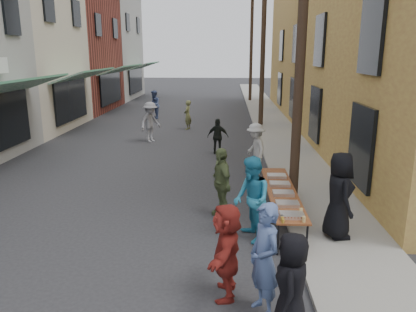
# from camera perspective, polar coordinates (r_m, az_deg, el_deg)

# --- Properties ---
(ground) EXTENTS (120.00, 120.00, 0.00)m
(ground) POSITION_cam_1_polar(r_m,az_deg,el_deg) (9.14, -13.38, -12.36)
(ground) COLOR #28282B
(ground) RESTS_ON ground
(sidewalk) EXTENTS (2.20, 60.00, 0.10)m
(sidewalk) POSITION_cam_1_polar(r_m,az_deg,el_deg) (23.30, 9.11, 4.30)
(sidewalk) COLOR gray
(sidewalk) RESTS_ON ground
(storefront_row) EXTENTS (8.00, 37.00, 9.00)m
(storefront_row) POSITION_cam_1_polar(r_m,az_deg,el_deg) (25.96, -26.55, 13.07)
(storefront_row) COLOR maroon
(storefront_row) RESTS_ON ground
(building_ochre) EXTENTS (10.00, 28.00, 10.00)m
(building_ochre) POSITION_cam_1_polar(r_m,az_deg,el_deg) (23.48, 25.42, 15.36)
(building_ochre) COLOR #A26F39
(building_ochre) RESTS_ON ground
(utility_pole_near) EXTENTS (0.26, 0.26, 9.00)m
(utility_pole_near) POSITION_cam_1_polar(r_m,az_deg,el_deg) (10.98, 13.05, 16.36)
(utility_pole_near) COLOR #2D2116
(utility_pole_near) RESTS_ON ground
(utility_pole_mid) EXTENTS (0.26, 0.26, 9.00)m
(utility_pole_mid) POSITION_cam_1_polar(r_m,az_deg,el_deg) (22.89, 7.76, 15.37)
(utility_pole_mid) COLOR #2D2116
(utility_pole_mid) RESTS_ON ground
(utility_pole_far) EXTENTS (0.26, 0.26, 9.00)m
(utility_pole_far) POSITION_cam_1_polar(r_m,az_deg,el_deg) (34.87, 6.11, 15.03)
(utility_pole_far) COLOR #2D2116
(utility_pole_far) RESTS_ON ground
(serving_table) EXTENTS (0.70, 4.00, 0.75)m
(serving_table) POSITION_cam_1_polar(r_m,az_deg,el_deg) (10.18, 10.31, -5.02)
(serving_table) COLOR maroon
(serving_table) RESTS_ON ground
(catering_tray_sausage) EXTENTS (0.50, 0.33, 0.08)m
(catering_tray_sausage) POSITION_cam_1_polar(r_m,az_deg,el_deg) (8.62, 11.71, -8.16)
(catering_tray_sausage) COLOR maroon
(catering_tray_sausage) RESTS_ON serving_table
(catering_tray_foil_b) EXTENTS (0.50, 0.33, 0.08)m
(catering_tray_foil_b) POSITION_cam_1_polar(r_m,az_deg,el_deg) (9.22, 11.11, -6.62)
(catering_tray_foil_b) COLOR #B2B2B7
(catering_tray_foil_b) RESTS_ON serving_table
(catering_tray_buns) EXTENTS (0.50, 0.33, 0.08)m
(catering_tray_buns) POSITION_cam_1_polar(r_m,az_deg,el_deg) (9.87, 10.55, -5.17)
(catering_tray_buns) COLOR tan
(catering_tray_buns) RESTS_ON serving_table
(catering_tray_foil_d) EXTENTS (0.50, 0.33, 0.08)m
(catering_tray_foil_d) POSITION_cam_1_polar(r_m,az_deg,el_deg) (10.53, 10.06, -3.90)
(catering_tray_foil_d) COLOR #B2B2B7
(catering_tray_foil_d) RESTS_ON serving_table
(catering_tray_buns_end) EXTENTS (0.50, 0.33, 0.08)m
(catering_tray_buns_end) POSITION_cam_1_polar(r_m,az_deg,el_deg) (11.19, 9.63, -2.78)
(catering_tray_buns_end) COLOR tan
(catering_tray_buns_end) RESTS_ON serving_table
(condiment_jar_a) EXTENTS (0.07, 0.07, 0.08)m
(condiment_jar_a) POSITION_cam_1_polar(r_m,az_deg,el_deg) (8.32, 10.50, -8.96)
(condiment_jar_a) COLOR #A57F26
(condiment_jar_a) RESTS_ON serving_table
(condiment_jar_b) EXTENTS (0.07, 0.07, 0.08)m
(condiment_jar_b) POSITION_cam_1_polar(r_m,az_deg,el_deg) (8.41, 10.41, -8.70)
(condiment_jar_b) COLOR #A57F26
(condiment_jar_b) RESTS_ON serving_table
(condiment_jar_c) EXTENTS (0.07, 0.07, 0.08)m
(condiment_jar_c) POSITION_cam_1_polar(r_m,az_deg,el_deg) (8.50, 10.33, -8.43)
(condiment_jar_c) COLOR #A57F26
(condiment_jar_c) RESTS_ON serving_table
(cup_stack) EXTENTS (0.08, 0.08, 0.12)m
(cup_stack) POSITION_cam_1_polar(r_m,az_deg,el_deg) (8.42, 13.33, -8.67)
(cup_stack) COLOR tan
(cup_stack) RESTS_ON serving_table
(guest_front_a) EXTENTS (0.67, 0.88, 1.61)m
(guest_front_a) POSITION_cam_1_polar(r_m,az_deg,el_deg) (6.21, 11.68, -17.46)
(guest_front_a) COLOR black
(guest_front_a) RESTS_ON ground
(guest_front_b) EXTENTS (0.68, 0.80, 1.85)m
(guest_front_b) POSITION_cam_1_polar(r_m,az_deg,el_deg) (6.55, 7.94, -14.25)
(guest_front_b) COLOR #4C6294
(guest_front_b) RESTS_ON ground
(guest_front_c) EXTENTS (0.94, 1.08, 1.89)m
(guest_front_c) POSITION_cam_1_polar(r_m,az_deg,el_deg) (8.91, 6.14, -6.10)
(guest_front_c) COLOR teal
(guest_front_c) RESTS_ON ground
(guest_front_d) EXTENTS (0.96, 1.28, 1.76)m
(guest_front_d) POSITION_cam_1_polar(r_m,az_deg,el_deg) (13.80, 6.70, 0.99)
(guest_front_d) COLOR beige
(guest_front_d) RESTS_ON ground
(guest_front_e) EXTENTS (0.78, 1.13, 1.78)m
(guest_front_e) POSITION_cam_1_polar(r_m,az_deg,el_deg) (10.16, 1.86, -3.75)
(guest_front_e) COLOR #59693D
(guest_front_e) RESTS_ON ground
(guest_queue_back) EXTENTS (0.59, 1.57, 1.66)m
(guest_queue_back) POSITION_cam_1_polar(r_m,az_deg,el_deg) (6.97, 2.60, -13.15)
(guest_queue_back) COLOR maroon
(guest_queue_back) RESTS_ON ground
(server) EXTENTS (0.72, 1.00, 1.91)m
(server) POSITION_cam_1_polar(r_m,az_deg,el_deg) (9.24, 17.93, -5.27)
(server) COLOR black
(server) RESTS_ON sidewalk
(passerby_left) EXTENTS (1.24, 1.38, 1.86)m
(passerby_left) POSITION_cam_1_polar(r_m,az_deg,el_deg) (18.95, -8.10, 4.74)
(passerby_left) COLOR gray
(passerby_left) RESTS_ON ground
(passerby_mid) EXTENTS (0.87, 0.38, 1.46)m
(passerby_mid) POSITION_cam_1_polar(r_m,az_deg,el_deg) (16.50, 1.40, 2.76)
(passerby_mid) COLOR black
(passerby_mid) RESTS_ON ground
(passerby_right) EXTENTS (0.49, 0.64, 1.57)m
(passerby_right) POSITION_cam_1_polar(r_m,az_deg,el_deg) (21.93, -2.88, 5.79)
(passerby_right) COLOR #64683C
(passerby_right) RESTS_ON ground
(passerby_far) EXTENTS (0.85, 0.99, 1.77)m
(passerby_far) POSITION_cam_1_polar(r_m,az_deg,el_deg) (25.73, -7.57, 7.18)
(passerby_far) COLOR #435381
(passerby_far) RESTS_ON ground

